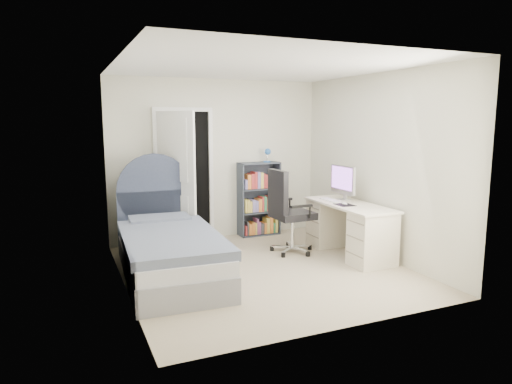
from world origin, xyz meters
name	(u,v)px	position (x,y,z in m)	size (l,w,h in m)	color
room_shell	(264,171)	(0.00, 0.00, 1.25)	(3.50, 3.70, 2.60)	gray
door	(179,177)	(-0.69, 1.54, 1.03)	(0.92, 0.75, 2.06)	black
bed	(169,249)	(-1.14, 0.30, 0.32)	(1.19, 2.34, 1.41)	gray
nightstand	(148,222)	(-1.16, 1.60, 0.39)	(0.40, 0.40, 0.59)	tan
floor_lamp	(164,214)	(-0.94, 1.49, 0.50)	(0.18, 0.18, 1.24)	silver
bookcase	(260,201)	(0.67, 1.65, 0.57)	(0.67, 0.29, 1.42)	#38404D
desk	(349,227)	(1.35, 0.12, 0.40)	(0.60, 1.50, 1.23)	beige
office_chair	(287,208)	(0.59, 0.54, 0.65)	(0.61, 0.62, 1.19)	silver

